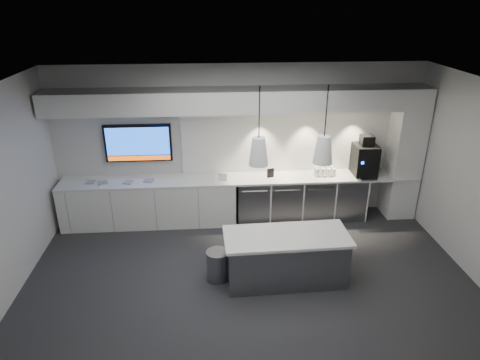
{
  "coord_description": "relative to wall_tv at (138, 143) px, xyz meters",
  "views": [
    {
      "loc": [
        -0.57,
        -5.32,
        4.12
      ],
      "look_at": [
        -0.08,
        1.1,
        1.32
      ],
      "focal_mm": 32.0,
      "sensor_mm": 36.0,
      "label": 1
    }
  ],
  "objects": [
    {
      "name": "ceiling",
      "position": [
        1.9,
        -2.45,
        1.44
      ],
      "size": [
        7.0,
        7.0,
        0.0
      ],
      "primitive_type": "plane",
      "rotation": [
        3.14,
        0.0,
        0.0
      ],
      "color": "black",
      "rests_on": "wall_back"
    },
    {
      "name": "coffee_machine",
      "position": [
        4.32,
        -0.25,
        -0.34
      ],
      "size": [
        0.44,
        0.61,
        0.78
      ],
      "rotation": [
        0.0,
        0.0,
        -0.01
      ],
      "color": "black",
      "rests_on": "back_counter"
    },
    {
      "name": "left_base_cabinets",
      "position": [
        0.15,
        -0.27,
        -1.13
      ],
      "size": [
        3.3,
        0.63,
        0.86
      ],
      "primitive_type": "cube",
      "color": "white",
      "rests_on": "floor"
    },
    {
      "name": "cup_cluster",
      "position": [
        3.54,
        -0.27,
        -0.58
      ],
      "size": [
        0.41,
        0.19,
        0.16
      ],
      "primitive_type": null,
      "color": "white",
      "rests_on": "back_counter"
    },
    {
      "name": "bin",
      "position": [
        1.41,
        -2.18,
        -1.31
      ],
      "size": [
        0.42,
        0.42,
        0.49
      ],
      "primitive_type": "cylinder",
      "rotation": [
        0.0,
        0.0,
        0.21
      ],
      "color": "gray",
      "rests_on": "floor"
    },
    {
      "name": "fridge_unit_c",
      "position": [
        3.41,
        -0.27,
        -1.13
      ],
      "size": [
        0.6,
        0.61,
        0.85
      ],
      "primitive_type": "cube",
      "color": "gray",
      "rests_on": "floor"
    },
    {
      "name": "soffit",
      "position": [
        1.9,
        -0.25,
        0.84
      ],
      "size": [
        6.9,
        0.6,
        0.4
      ],
      "primitive_type": "cube",
      "color": "white",
      "rests_on": "wall_back"
    },
    {
      "name": "floor",
      "position": [
        1.9,
        -2.45,
        -1.56
      ],
      "size": [
        7.0,
        7.0,
        0.0
      ],
      "primitive_type": "plane",
      "color": "#2A2A2D",
      "rests_on": "ground"
    },
    {
      "name": "tray_a",
      "position": [
        -0.9,
        -0.29,
        -0.65
      ],
      "size": [
        0.17,
        0.17,
        0.02
      ],
      "primitive_type": "cube",
      "rotation": [
        0.0,
        0.0,
        -0.04
      ],
      "color": "#979797",
      "rests_on": "back_counter"
    },
    {
      "name": "tray_b",
      "position": [
        -0.66,
        -0.34,
        -0.65
      ],
      "size": [
        0.2,
        0.2,
        0.02
      ],
      "primitive_type": "cube",
      "rotation": [
        0.0,
        0.0,
        0.32
      ],
      "color": "#979797",
      "rests_on": "back_counter"
    },
    {
      "name": "wall_tv",
      "position": [
        0.0,
        0.0,
        0.0
      ],
      "size": [
        1.25,
        0.07,
        0.72
      ],
      "color": "black",
      "rests_on": "wall_back"
    },
    {
      "name": "back_counter",
      "position": [
        1.9,
        -0.27,
        -0.68
      ],
      "size": [
        6.8,
        0.65,
        0.04
      ],
      "primitive_type": "cube",
      "color": "white",
      "rests_on": "left_base_cabinets"
    },
    {
      "name": "sign_black",
      "position": [
        2.49,
        -0.29,
        -0.57
      ],
      "size": [
        0.14,
        0.05,
        0.18
      ],
      "primitive_type": "cube",
      "rotation": [
        0.0,
        0.0,
        0.25
      ],
      "color": "black",
      "rests_on": "back_counter"
    },
    {
      "name": "fridge_unit_a",
      "position": [
        2.15,
        -0.27,
        -1.13
      ],
      "size": [
        0.6,
        0.61,
        0.85
      ],
      "primitive_type": "cube",
      "color": "gray",
      "rests_on": "floor"
    },
    {
      "name": "fridge_unit_b",
      "position": [
        2.78,
        -0.27,
        -1.13
      ],
      "size": [
        0.6,
        0.61,
        0.85
      ],
      "primitive_type": "cube",
      "color": "gray",
      "rests_on": "floor"
    },
    {
      "name": "fridge_unit_d",
      "position": [
        4.04,
        -0.27,
        -1.13
      ],
      "size": [
        0.6,
        0.61,
        0.85
      ],
      "primitive_type": "cube",
      "color": "gray",
      "rests_on": "floor"
    },
    {
      "name": "island",
      "position": [
        2.45,
        -2.28,
        -1.15
      ],
      "size": [
        1.92,
        0.87,
        0.8
      ],
      "rotation": [
        0.0,
        0.0,
        0.03
      ],
      "color": "gray",
      "rests_on": "floor"
    },
    {
      "name": "pendant_right",
      "position": [
        2.91,
        -2.28,
        0.59
      ],
      "size": [
        0.28,
        0.28,
        1.09
      ],
      "color": "white",
      "rests_on": "ceiling"
    },
    {
      "name": "column",
      "position": [
        5.1,
        -0.25,
        -0.26
      ],
      "size": [
        0.55,
        0.55,
        2.6
      ],
      "primitive_type": "cube",
      "color": "white",
      "rests_on": "floor"
    },
    {
      "name": "wall_front",
      "position": [
        1.9,
        -4.95,
        -0.06
      ],
      "size": [
        7.0,
        0.0,
        7.0
      ],
      "primitive_type": "plane",
      "rotation": [
        -1.57,
        0.0,
        0.0
      ],
      "color": "silver",
      "rests_on": "floor"
    },
    {
      "name": "tray_d",
      "position": [
        0.18,
        -0.29,
        -0.65
      ],
      "size": [
        0.18,
        0.18,
        0.02
      ],
      "primitive_type": "cube",
      "rotation": [
        0.0,
        0.0,
        -0.16
      ],
      "color": "#979797",
      "rests_on": "back_counter"
    },
    {
      "name": "pendant_left",
      "position": [
        2.0,
        -2.28,
        0.59
      ],
      "size": [
        0.28,
        0.28,
        1.09
      ],
      "color": "white",
      "rests_on": "ceiling"
    },
    {
      "name": "sign_white",
      "position": [
        1.56,
        -0.36,
        -0.59
      ],
      "size": [
        0.18,
        0.07,
        0.14
      ],
      "primitive_type": "cube",
      "rotation": [
        0.0,
        0.0,
        -0.32
      ],
      "color": "white",
      "rests_on": "back_counter"
    },
    {
      "name": "backsplash",
      "position": [
        3.1,
        0.03,
        -0.01
      ],
      "size": [
        4.6,
        0.03,
        1.3
      ],
      "primitive_type": "cube",
      "color": "white",
      "rests_on": "wall_back"
    },
    {
      "name": "wall_back",
      "position": [
        1.9,
        0.05,
        -0.06
      ],
      "size": [
        7.0,
        0.0,
        7.0
      ],
      "primitive_type": "plane",
      "rotation": [
        1.57,
        0.0,
        0.0
      ],
      "color": "silver",
      "rests_on": "floor"
    },
    {
      "name": "tray_c",
      "position": [
        -0.2,
        -0.35,
        -0.65
      ],
      "size": [
        0.2,
        0.2,
        0.02
      ],
      "primitive_type": "cube",
      "rotation": [
        0.0,
        0.0,
        -0.26
      ],
      "color": "#979797",
      "rests_on": "back_counter"
    }
  ]
}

